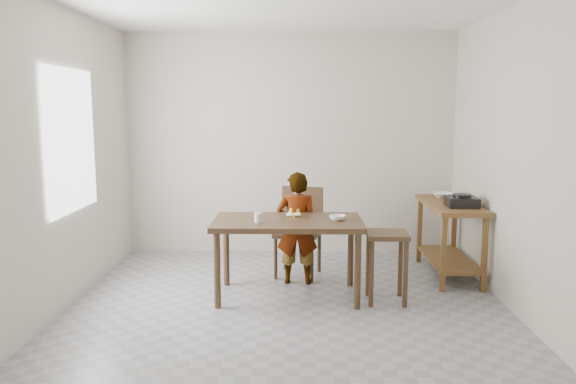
{
  "coord_description": "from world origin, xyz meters",
  "views": [
    {
      "loc": [
        0.08,
        -4.89,
        1.8
      ],
      "look_at": [
        0.0,
        0.4,
        1.0
      ],
      "focal_mm": 35.0,
      "sensor_mm": 36.0,
      "label": 1
    }
  ],
  "objects_px": {
    "stool": "(386,267)",
    "prep_counter": "(449,239)",
    "dining_table": "(288,258)",
    "dining_chair": "(298,233)",
    "child": "(297,228)"
  },
  "relations": [
    {
      "from": "stool",
      "to": "prep_counter",
      "type": "bearing_deg",
      "value": 45.88
    },
    {
      "from": "dining_table",
      "to": "dining_chair",
      "type": "xyz_separation_m",
      "value": [
        0.1,
        0.68,
        0.1
      ]
    },
    {
      "from": "dining_table",
      "to": "prep_counter",
      "type": "height_order",
      "value": "prep_counter"
    },
    {
      "from": "dining_table",
      "to": "dining_chair",
      "type": "distance_m",
      "value": 0.69
    },
    {
      "from": "prep_counter",
      "to": "dining_table",
      "type": "bearing_deg",
      "value": -157.85
    },
    {
      "from": "child",
      "to": "stool",
      "type": "height_order",
      "value": "child"
    },
    {
      "from": "prep_counter",
      "to": "child",
      "type": "xyz_separation_m",
      "value": [
        -1.63,
        -0.28,
        0.18
      ]
    },
    {
      "from": "prep_counter",
      "to": "dining_chair",
      "type": "bearing_deg",
      "value": -179.3
    },
    {
      "from": "prep_counter",
      "to": "child",
      "type": "bearing_deg",
      "value": -170.18
    },
    {
      "from": "dining_chair",
      "to": "dining_table",
      "type": "bearing_deg",
      "value": -84.37
    },
    {
      "from": "dining_chair",
      "to": "stool",
      "type": "xyz_separation_m",
      "value": [
        0.82,
        -0.81,
        -0.14
      ]
    },
    {
      "from": "child",
      "to": "prep_counter",
      "type": "bearing_deg",
      "value": -167.85
    },
    {
      "from": "prep_counter",
      "to": "dining_chair",
      "type": "xyz_separation_m",
      "value": [
        -1.62,
        -0.02,
        0.07
      ]
    },
    {
      "from": "dining_chair",
      "to": "stool",
      "type": "distance_m",
      "value": 1.16
    },
    {
      "from": "dining_table",
      "to": "child",
      "type": "xyz_separation_m",
      "value": [
        0.09,
        0.42,
        0.2
      ]
    }
  ]
}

